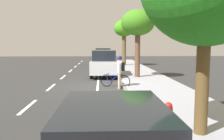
{
  "coord_description": "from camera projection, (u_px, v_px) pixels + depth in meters",
  "views": [
    {
      "loc": [
        0.33,
        -13.36,
        2.39
      ],
      "look_at": [
        0.93,
        -0.14,
        0.96
      ],
      "focal_mm": 37.5,
      "sensor_mm": 36.0,
      "label": 1
    }
  ],
  "objects": [
    {
      "name": "sidewalk",
      "position": [
        153.0,
        85.0,
        13.66
      ],
      "size": [
        3.36,
        44.56,
        0.12
      ],
      "primitive_type": "cube",
      "color": "#9798A1",
      "rests_on": "ground"
    },
    {
      "name": "curb_edge",
      "position": [
        123.0,
        85.0,
        13.58
      ],
      "size": [
        0.16,
        44.56,
        0.12
      ],
      "primitive_type": "cube",
      "color": "gray",
      "rests_on": "ground"
    },
    {
      "name": "lane_stripe_bike_edge",
      "position": [
        98.0,
        86.0,
        13.52
      ],
      "size": [
        0.12,
        44.56,
        0.01
      ],
      "primitive_type": "cube",
      "color": "white",
      "rests_on": "ground"
    },
    {
      "name": "street_tree_far_end",
      "position": [
        138.0,
        24.0,
        16.24
      ],
      "size": [
        2.34,
        2.34,
        4.72
      ],
      "color": "brown",
      "rests_on": "sidewalk"
    },
    {
      "name": "ground",
      "position": [
        96.0,
        86.0,
        13.52
      ],
      "size": [
        71.3,
        71.3,
        0.0
      ],
      "primitive_type": "plane",
      "color": "#2F2F2F"
    },
    {
      "name": "bicycle_at_curb",
      "position": [
        115.0,
        81.0,
        13.26
      ],
      "size": [
        1.66,
        0.66,
        0.75
      ],
      "color": "black",
      "rests_on": "ground"
    },
    {
      "name": "cyclist_with_backpack",
      "position": [
        120.0,
        68.0,
        12.74
      ],
      "size": [
        0.45,
        0.61,
        1.8
      ],
      "color": "#C6B284",
      "rests_on": "ground"
    },
    {
      "name": "street_tree_corner",
      "position": [
        124.0,
        30.0,
        26.02
      ],
      "size": [
        2.25,
        2.25,
        5.06
      ],
      "color": "brown",
      "rests_on": "sidewalk"
    },
    {
      "name": "parked_suv_silver_mid",
      "position": [
        105.0,
        63.0,
        17.88
      ],
      "size": [
        2.14,
        4.79,
        1.99
      ],
      "color": "#B7BABF",
      "rests_on": "ground"
    },
    {
      "name": "parked_suv_black_far",
      "position": [
        103.0,
        56.0,
        27.73
      ],
      "size": [
        2.11,
        4.77,
        1.99
      ],
      "color": "black",
      "rests_on": "ground"
    },
    {
      "name": "lane_stripe_centre",
      "position": [
        51.0,
        87.0,
        13.22
      ],
      "size": [
        0.14,
        44.2,
        0.01
      ],
      "color": "white",
      "rests_on": "ground"
    },
    {
      "name": "fire_hydrant",
      "position": [
        168.0,
        118.0,
        5.9
      ],
      "size": [
        0.22,
        0.22,
        0.84
      ],
      "color": "red",
      "rests_on": "sidewalk"
    }
  ]
}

